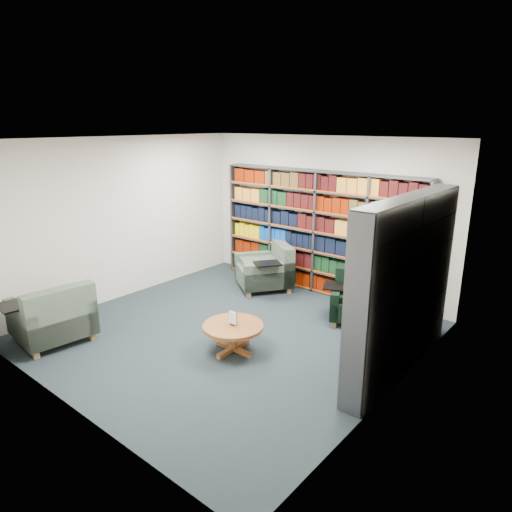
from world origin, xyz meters
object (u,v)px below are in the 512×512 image
Objects in this scene: chair_teal_left at (268,270)px; chair_green_right at (359,300)px; chair_teal_front at (54,319)px; coffee_table at (233,330)px.

chair_green_right is at bearing -5.51° from chair_teal_left.
chair_teal_front is 2.56m from coffee_table.
chair_green_right is 4.57m from chair_teal_front.
chair_teal_left is at bearing 75.48° from chair_teal_front.
chair_teal_front is (-2.94, -3.49, 0.05)m from chair_green_right.
chair_teal_left is 2.57m from coffee_table.
chair_green_right is at bearing 49.86° from chair_teal_front.
chair_teal_left is 1.57× the size of coffee_table.
chair_green_right is (1.99, -0.19, -0.04)m from chair_teal_left.
coffee_table is (1.19, -2.28, -0.03)m from chair_teal_left.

